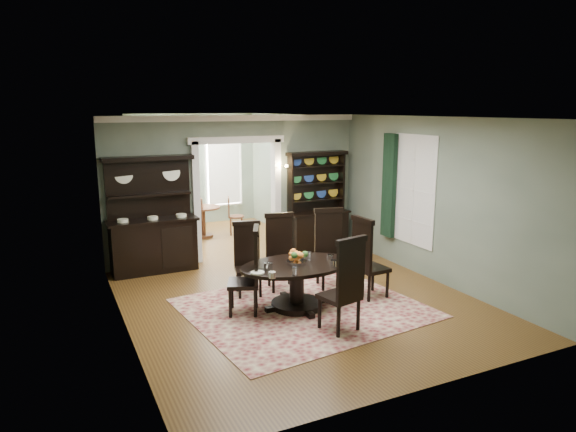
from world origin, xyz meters
name	(u,v)px	position (x,y,z in m)	size (l,w,h in m)	color
room	(300,208)	(0.00, 0.04, 1.58)	(5.51, 6.01, 3.01)	brown
parlor	(203,173)	(0.00, 5.53, 1.52)	(3.51, 3.50, 3.01)	brown
doorway_trim	(237,182)	(0.00, 3.00, 1.62)	(2.08, 0.25, 2.57)	silver
right_window	(402,188)	(2.69, 0.93, 1.60)	(0.15, 1.47, 2.12)	white
wall_sconce	(281,168)	(0.95, 2.85, 1.89)	(0.27, 0.21, 0.21)	gold
rug	(304,308)	(-0.08, -0.26, 0.01)	(3.51, 3.03, 0.01)	maroon
dining_table	(297,277)	(-0.16, -0.18, 0.51)	(1.87, 1.74, 0.73)	black
centerpiece	(297,259)	(-0.17, -0.19, 0.81)	(1.58, 1.01, 0.26)	silver
chair_far_left	(247,256)	(-0.62, 0.79, 0.66)	(0.55, 0.54, 1.26)	black
chair_far_mid	(280,249)	(0.00, 0.82, 0.70)	(0.58, 0.56, 1.34)	black
chair_far_right	(330,245)	(0.86, 0.55, 0.74)	(0.62, 0.60, 1.40)	black
chair_end_left	(250,269)	(-0.90, -0.07, 0.72)	(0.64, 0.66, 1.38)	black
chair_end_right	(366,256)	(1.08, -0.29, 0.73)	(0.52, 0.55, 1.40)	black
chair_near	(346,283)	(0.04, -1.31, 0.75)	(0.62, 0.60, 1.42)	black
sideboard	(153,232)	(-1.85, 2.74, 0.79)	(1.72, 0.63, 2.25)	black
welsh_dresser	(317,215)	(1.81, 2.76, 0.80)	(1.42, 0.53, 2.21)	black
parlor_table	(203,217)	(-0.20, 4.94, 0.50)	(0.83, 0.83, 0.77)	#583219
parlor_chair_left	(196,217)	(-0.42, 4.79, 0.55)	(0.45, 0.43, 1.02)	#583219
parlor_chair_right	(233,214)	(0.56, 4.89, 0.51)	(0.44, 0.43, 0.96)	#583219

